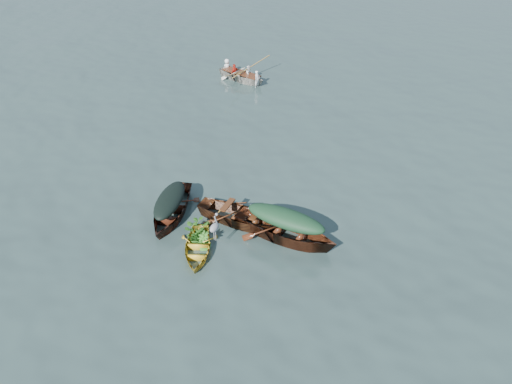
# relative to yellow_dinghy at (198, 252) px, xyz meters

# --- Properties ---
(ground) EXTENTS (140.00, 140.00, 0.00)m
(ground) POSITION_rel_yellow_dinghy_xyz_m (0.76, 1.87, 0.00)
(ground) COLOR #314441
(ground) RESTS_ON ground
(yellow_dinghy) EXTENTS (2.24, 2.90, 0.69)m
(yellow_dinghy) POSITION_rel_yellow_dinghy_xyz_m (0.00, 0.00, 0.00)
(yellow_dinghy) COLOR gold
(yellow_dinghy) RESTS_ON ground
(dark_covered_boat) EXTENTS (2.47, 4.09, 0.97)m
(dark_covered_boat) POSITION_rel_yellow_dinghy_xyz_m (-1.72, 1.10, 0.00)
(dark_covered_boat) COLOR #421B0F
(dark_covered_boat) RESTS_ON ground
(green_tarp_boat) EXTENTS (4.69, 1.56, 1.11)m
(green_tarp_boat) POSITION_rel_yellow_dinghy_xyz_m (2.09, 1.78, 0.00)
(green_tarp_boat) COLOR #542513
(green_tarp_boat) RESTS_ON ground
(open_wooden_boat) EXTENTS (4.31, 1.45, 0.99)m
(open_wooden_boat) POSITION_rel_yellow_dinghy_xyz_m (0.55, 1.82, 0.00)
(open_wooden_boat) COLOR #5D3217
(open_wooden_boat) RESTS_ON ground
(rowed_boat) EXTENTS (3.98, 1.83, 0.89)m
(rowed_boat) POSITION_rel_yellow_dinghy_xyz_m (-4.98, 11.95, 0.00)
(rowed_boat) COLOR beige
(rowed_boat) RESTS_ON ground
(dark_tarp_cover) EXTENTS (1.36, 2.25, 0.40)m
(dark_tarp_cover) POSITION_rel_yellow_dinghy_xyz_m (-1.72, 1.10, 0.68)
(dark_tarp_cover) COLOR black
(dark_tarp_cover) RESTS_ON dark_covered_boat
(green_tarp_cover) EXTENTS (2.58, 0.86, 0.52)m
(green_tarp_cover) POSITION_rel_yellow_dinghy_xyz_m (2.09, 1.78, 0.81)
(green_tarp_cover) COLOR #153521
(green_tarp_cover) RESTS_ON green_tarp_boat
(thwart_benches) EXTENTS (2.16, 0.86, 0.04)m
(thwart_benches) POSITION_rel_yellow_dinghy_xyz_m (0.55, 1.82, 0.52)
(thwart_benches) COLOR #452310
(thwart_benches) RESTS_ON open_wooden_boat
(heron) EXTENTS (0.43, 0.48, 0.92)m
(heron) POSITION_rel_yellow_dinghy_xyz_m (0.47, 0.29, 0.80)
(heron) COLOR gray
(heron) RESTS_ON yellow_dinghy
(dinghy_weeds) EXTENTS (1.03, 1.12, 0.60)m
(dinghy_weeds) POSITION_rel_yellow_dinghy_xyz_m (-0.23, 0.50, 0.64)
(dinghy_weeds) COLOR #28641A
(dinghy_weeds) RESTS_ON yellow_dinghy
(rowers) EXTENTS (2.83, 1.51, 0.76)m
(rowers) POSITION_rel_yellow_dinghy_xyz_m (-4.98, 11.95, 0.82)
(rowers) COLOR silver
(rowers) RESTS_ON rowed_boat
(oars) EXTENTS (1.06, 2.67, 0.06)m
(oars) POSITION_rel_yellow_dinghy_xyz_m (-4.98, 11.95, 0.47)
(oars) COLOR olive
(oars) RESTS_ON rowed_boat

